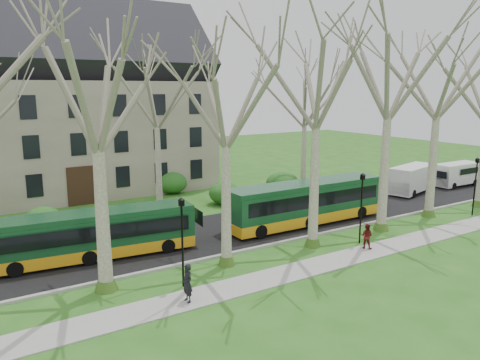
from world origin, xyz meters
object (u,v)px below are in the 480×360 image
at_px(sedan, 364,198).
at_px(pedestrian_a, 187,283).
at_px(bus_follow, 306,202).
at_px(van_b, 457,175).
at_px(bus_lead, 96,234).
at_px(van_a, 412,179).
at_px(pedestrian_b, 367,236).

bearing_deg(sedan, pedestrian_a, 95.75).
height_order(bus_follow, van_b, bus_follow).
bearing_deg(van_b, bus_follow, -173.40).
bearing_deg(bus_lead, bus_follow, 1.74).
xyz_separation_m(sedan, van_a, (7.72, 1.41, 0.49)).
bearing_deg(pedestrian_a, van_a, 106.57).
relative_size(bus_follow, van_a, 2.15).
height_order(sedan, van_b, van_b).
bearing_deg(bus_follow, bus_lead, 176.28).
xyz_separation_m(sedan, pedestrian_a, (-19.28, -7.59, 0.13)).
relative_size(bus_follow, van_b, 2.38).
bearing_deg(van_b, sedan, -174.50).
height_order(bus_lead, bus_follow, bus_follow).
distance_m(pedestrian_a, pedestrian_b, 12.11).
height_order(van_a, van_b, van_a).
relative_size(bus_follow, pedestrian_a, 6.99).
xyz_separation_m(van_a, van_b, (6.23, -0.32, -0.12)).
distance_m(bus_lead, sedan, 21.14).
bearing_deg(van_a, bus_lead, 168.84).
height_order(van_b, pedestrian_b, van_b).
distance_m(bus_lead, bus_follow, 14.35).
distance_m(van_b, pedestrian_b, 22.61).
relative_size(sedan, pedestrian_a, 2.94).
distance_m(van_a, pedestrian_a, 28.47).
xyz_separation_m(van_b, pedestrian_b, (-21.15, -7.98, -0.36)).
bearing_deg(pedestrian_b, bus_follow, -30.24).
xyz_separation_m(bus_lead, van_a, (28.85, 1.25, -0.13)).
bearing_deg(bus_follow, pedestrian_a, -151.23).
bearing_deg(pedestrian_a, bus_follow, 116.26).
distance_m(van_a, pedestrian_b, 17.08).
relative_size(van_b, pedestrian_a, 2.94).
xyz_separation_m(van_a, pedestrian_b, (-14.91, -8.30, -0.48)).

